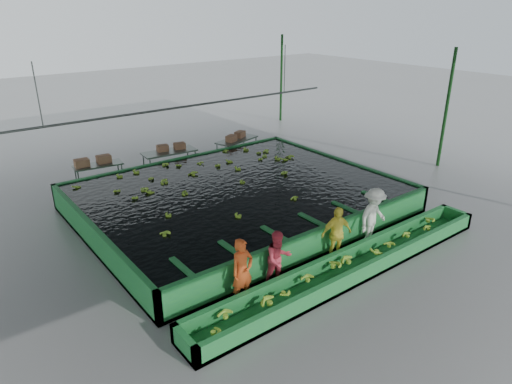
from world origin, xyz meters
TOP-DOWN VIEW (x-y plane):
  - ground at (0.00, 0.00)m, footprint 80.00×80.00m
  - shed_roof at (0.00, 0.00)m, footprint 20.00×22.00m
  - shed_posts at (0.00, 0.00)m, footprint 20.00×22.00m
  - flotation_tank at (0.00, 1.50)m, footprint 10.00×8.00m
  - tank_water at (0.00, 1.50)m, footprint 9.70×7.70m
  - sorting_trough at (0.00, -3.60)m, footprint 10.00×1.00m
  - cableway_rail at (0.00, 5.00)m, footprint 0.08×0.08m
  - rail_hanger_left at (-5.00, 5.00)m, footprint 0.04×0.04m
  - rail_hanger_right at (5.00, 5.00)m, footprint 0.04×0.04m
  - worker_a at (-2.93, -2.80)m, footprint 0.61×0.42m
  - worker_b at (-1.83, -2.80)m, footprint 0.81×0.68m
  - worker_c at (0.23, -2.80)m, footprint 0.99×0.61m
  - worker_d at (1.77, -2.80)m, footprint 1.19×0.77m
  - packing_table_left at (-2.91, 6.80)m, footprint 1.90×0.95m
  - packing_table_mid at (-0.14, 6.18)m, footprint 2.26×1.05m
  - packing_table_right at (3.20, 6.10)m, footprint 2.24×1.36m
  - box_stack_left at (-3.05, 6.88)m, footprint 1.38×0.44m
  - box_stack_mid at (0.00, 6.27)m, footprint 1.22×0.53m
  - box_stack_right at (3.14, 6.10)m, footprint 1.30×0.86m
  - floating_bananas at (0.00, 2.30)m, footprint 9.09×6.20m
  - trough_bananas at (0.00, -3.60)m, footprint 8.58×0.57m

SIDE VIEW (x-z plane):
  - ground at x=0.00m, z-range 0.00..0.00m
  - sorting_trough at x=0.00m, z-range 0.00..0.50m
  - trough_bananas at x=0.00m, z-range 0.34..0.46m
  - packing_table_left at x=-2.91m, z-range 0.00..0.83m
  - flotation_tank at x=0.00m, z-range 0.00..0.90m
  - packing_table_right at x=3.20m, z-range 0.00..0.95m
  - packing_table_mid at x=-0.14m, z-range 0.00..1.00m
  - worker_b at x=-1.83m, z-range 0.00..1.49m
  - worker_c at x=0.23m, z-range 0.00..1.58m
  - worker_a at x=-2.93m, z-range 0.00..1.63m
  - box_stack_left at x=-3.05m, z-range 0.68..0.98m
  - tank_water at x=0.00m, z-range 0.85..0.85m
  - floating_bananas at x=0.00m, z-range 0.79..0.91m
  - worker_d at x=1.77m, z-range 0.00..1.74m
  - box_stack_right at x=3.14m, z-range 0.82..1.09m
  - box_stack_mid at x=0.00m, z-range 0.87..1.13m
  - shed_posts at x=0.00m, z-range 0.00..5.00m
  - cableway_rail at x=0.00m, z-range -4.00..10.00m
  - rail_hanger_left at x=-5.00m, z-range 3.00..5.00m
  - rail_hanger_right at x=5.00m, z-range 3.00..5.00m
  - shed_roof at x=0.00m, z-range 4.98..5.02m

